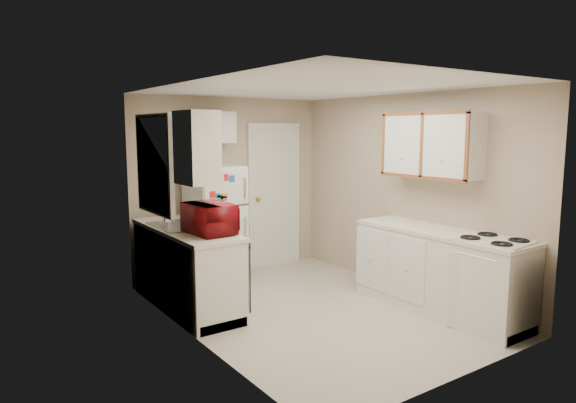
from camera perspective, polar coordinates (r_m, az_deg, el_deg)
floor at (r=5.79m, az=2.88°, el=-11.93°), size 3.80×3.80×0.00m
ceiling at (r=5.46m, az=3.06°, el=12.50°), size 3.80×3.80×0.00m
wall_left at (r=4.78m, az=-10.45°, el=-1.42°), size 3.80×3.80×0.00m
wall_right at (r=6.44m, az=12.89°, el=0.92°), size 3.80×3.80×0.00m
wall_back at (r=7.08m, az=-6.46°, el=1.70°), size 2.80×2.80×0.00m
wall_front at (r=4.18m, az=19.12°, el=-3.09°), size 2.80×2.80×0.00m
left_counter at (r=5.86m, az=-11.23°, el=-7.20°), size 0.60×1.80×0.90m
dishwasher at (r=5.45m, az=-5.87°, el=-7.81°), size 0.03×0.58×0.72m
sink at (r=5.90m, az=-11.92°, el=-3.02°), size 0.54×0.74×0.16m
microwave at (r=5.37m, az=-8.69°, el=-1.97°), size 0.59×0.35×0.38m
soap_bottle at (r=6.09m, az=-13.31°, el=-1.39°), size 0.11×0.11×0.18m
window_blinds at (r=5.72m, az=-14.54°, el=4.02°), size 0.10×0.98×1.08m
upper_cabinet_left at (r=4.98m, az=-10.09°, el=5.91°), size 0.30×0.45×0.70m
refrigerator at (r=6.61m, az=-8.07°, el=-2.63°), size 0.63×0.62×1.52m
cabinet_over_fridge at (r=6.72m, az=-8.99°, el=8.15°), size 0.70×0.30×0.40m
interior_door at (r=7.42m, az=-1.53°, el=0.64°), size 0.86×0.06×2.08m
right_counter at (r=5.85m, az=16.48°, el=-7.42°), size 0.60×2.00×0.90m
stove at (r=5.49m, az=21.66°, el=-9.30°), size 0.58×0.69×0.78m
upper_cabinet_right at (r=5.95m, az=15.65°, el=6.06°), size 0.30×1.20×0.70m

